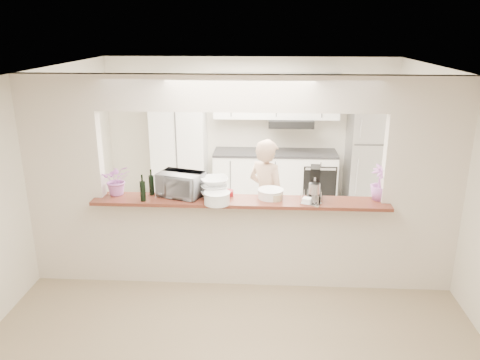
# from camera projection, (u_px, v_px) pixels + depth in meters

# --- Properties ---
(floor) EXTENTS (6.00, 6.00, 0.00)m
(floor) POSITION_uv_depth(u_px,v_px,m) (240.00, 281.00, 5.76)
(floor) COLOR gray
(floor) RESTS_ON ground
(tile_overlay) EXTENTS (5.00, 2.90, 0.01)m
(tile_overlay) POSITION_uv_depth(u_px,v_px,m) (246.00, 229.00, 7.23)
(tile_overlay) COLOR beige
(tile_overlay) RESTS_ON floor
(partition) EXTENTS (5.00, 0.15, 2.50)m
(partition) POSITION_uv_depth(u_px,v_px,m) (240.00, 166.00, 5.29)
(partition) COLOR beige
(partition) RESTS_ON floor
(bar_counter) EXTENTS (3.40, 0.38, 1.09)m
(bar_counter) POSITION_uv_depth(u_px,v_px,m) (240.00, 239.00, 5.57)
(bar_counter) COLOR beige
(bar_counter) RESTS_ON floor
(kitchen_cabinets) EXTENTS (3.15, 0.62, 2.25)m
(kitchen_cabinets) POSITION_uv_depth(u_px,v_px,m) (238.00, 149.00, 8.04)
(kitchen_cabinets) COLOR white
(kitchen_cabinets) RESTS_ON floor
(refrigerator) EXTENTS (0.75, 0.70, 1.70)m
(refrigerator) POSITION_uv_depth(u_px,v_px,m) (370.00, 159.00, 7.89)
(refrigerator) COLOR #A1A1A6
(refrigerator) RESTS_ON floor
(flower_left) EXTENTS (0.39, 0.36, 0.37)m
(flower_left) POSITION_uv_depth(u_px,v_px,m) (117.00, 180.00, 5.48)
(flower_left) COLOR #C669B8
(flower_left) RESTS_ON bar_counter
(wine_bottle_a) EXTENTS (0.06, 0.06, 0.31)m
(wine_bottle_a) POSITION_uv_depth(u_px,v_px,m) (152.00, 185.00, 5.50)
(wine_bottle_a) COLOR black
(wine_bottle_a) RESTS_ON bar_counter
(wine_bottle_b) EXTENTS (0.06, 0.06, 0.31)m
(wine_bottle_b) POSITION_uv_depth(u_px,v_px,m) (143.00, 191.00, 5.29)
(wine_bottle_b) COLOR black
(wine_bottle_b) RESTS_ON bar_counter
(toaster_oven) EXTENTS (0.58, 0.48, 0.28)m
(toaster_oven) POSITION_uv_depth(u_px,v_px,m) (181.00, 184.00, 5.46)
(toaster_oven) COLOR #9E9DA2
(toaster_oven) RESTS_ON bar_counter
(serving_bowls) EXTENTS (0.38, 0.38, 0.23)m
(serving_bowls) POSITION_uv_depth(u_px,v_px,m) (214.00, 188.00, 5.41)
(serving_bowls) COLOR white
(serving_bowls) RESTS_ON bar_counter
(plate_stack_a) EXTENTS (0.30, 0.30, 0.14)m
(plate_stack_a) POSITION_uv_depth(u_px,v_px,m) (217.00, 198.00, 5.23)
(plate_stack_a) COLOR white
(plate_stack_a) RESTS_ON bar_counter
(plate_stack_b) EXTENTS (0.30, 0.30, 0.10)m
(plate_stack_b) POSITION_uv_depth(u_px,v_px,m) (271.00, 194.00, 5.41)
(plate_stack_b) COLOR white
(plate_stack_b) RESTS_ON bar_counter
(red_bowl) EXTENTS (0.13, 0.13, 0.06)m
(red_bowl) POSITION_uv_depth(u_px,v_px,m) (228.00, 193.00, 5.49)
(red_bowl) COLOR maroon
(red_bowl) RESTS_ON bar_counter
(tan_bowl) EXTENTS (0.17, 0.17, 0.08)m
(tan_bowl) POSITION_uv_depth(u_px,v_px,m) (275.00, 197.00, 5.35)
(tan_bowl) COLOR tan
(tan_bowl) RESTS_ON bar_counter
(utensil_caddy) EXTENTS (0.25, 0.20, 0.20)m
(utensil_caddy) POSITION_uv_depth(u_px,v_px,m) (311.00, 197.00, 5.20)
(utensil_caddy) COLOR silver
(utensil_caddy) RESTS_ON bar_counter
(stand_mixer) EXTENTS (0.19, 0.28, 0.38)m
(stand_mixer) POSITION_uv_depth(u_px,v_px,m) (315.00, 184.00, 5.38)
(stand_mixer) COLOR black
(stand_mixer) RESTS_ON bar_counter
(flower_right) EXTENTS (0.30, 0.30, 0.41)m
(flower_right) POSITION_uv_depth(u_px,v_px,m) (381.00, 182.00, 5.31)
(flower_right) COLOR #B76AC6
(flower_right) RESTS_ON bar_counter
(person) EXTENTS (0.69, 0.67, 1.60)m
(person) POSITION_uv_depth(u_px,v_px,m) (267.00, 198.00, 6.25)
(person) COLOR tan
(person) RESTS_ON floor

